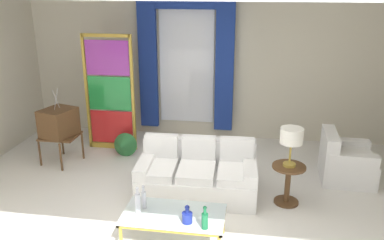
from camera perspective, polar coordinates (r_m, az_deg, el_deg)
The scene contains 15 objects.
ground_plane at distance 5.93m, azimuth -2.02°, elevation -12.46°, with size 16.00×16.00×0.00m, color white.
wall_rear at distance 8.24m, azimuth 1.95°, elevation 7.84°, with size 8.00×0.12×3.00m, color beige.
curtained_window at distance 8.09m, azimuth -0.87°, elevation 9.37°, with size 2.00×0.17×2.70m.
couch_white_long at distance 6.21m, azimuth 0.79°, elevation -7.69°, with size 1.79×0.99×0.86m.
coffee_table at distance 5.08m, azimuth -2.57°, elevation -13.36°, with size 1.25×0.67×0.41m.
bottle_blue_decanter at distance 4.74m, azimuth 1.81°, elevation -13.81°, with size 0.08×0.08×0.29m.
bottle_crystal_tall at distance 5.14m, azimuth -6.81°, elevation -10.94°, with size 0.06×0.06×0.32m.
bottle_amber_squat at distance 5.05m, azimuth -7.62°, elevation -11.38°, with size 0.07×0.07×0.35m.
bottle_ruby_flask at distance 4.86m, azimuth -0.68°, elevation -13.41°, with size 0.13×0.13×0.23m.
vintage_tv at distance 7.45m, azimuth -18.22°, elevation -0.50°, with size 0.66×0.71×1.35m.
armchair_white at distance 7.07m, azimuth 20.54°, elevation -5.66°, with size 0.85×0.84×0.80m.
stained_glass_divider at distance 7.74m, azimuth -11.47°, elevation 3.38°, with size 0.95×0.05×2.20m.
peacock_figurine at distance 7.56m, azimuth -9.59°, elevation -3.63°, with size 0.44×0.60×0.50m.
round_side_table at distance 6.08m, azimuth 13.31°, elevation -8.32°, with size 0.48×0.48×0.59m.
table_lamp_brass at distance 5.81m, azimuth 13.81°, elevation -2.40°, with size 0.32×0.32×0.57m.
Camera 1 is at (1.00, -4.96, 3.09)m, focal length 37.97 mm.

